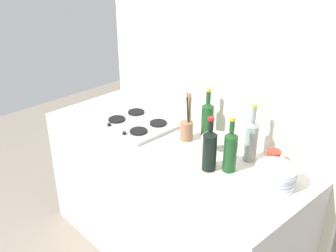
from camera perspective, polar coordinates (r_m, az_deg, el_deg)
ground_plane at (r=3.08m, az=0.00°, el=-17.10°), size 6.00×6.00×0.00m
counter_block at (r=2.79m, az=0.00°, el=-10.47°), size 1.80×0.70×0.90m
backsplash_panel at (r=2.64m, az=6.09°, el=6.72°), size 1.90×0.06×2.47m
stovetop_hob at (r=2.75m, az=-4.27°, el=0.39°), size 0.46×0.37×0.04m
plate_stack at (r=2.21m, az=14.69°, el=-6.74°), size 0.22×0.22×0.11m
wine_bottle_leftmost at (r=2.35m, az=11.46°, el=-1.87°), size 0.07×0.07×0.35m
wine_bottle_mid_left at (r=2.24m, az=8.62°, el=-3.33°), size 0.07×0.07×0.32m
wine_bottle_mid_right at (r=2.24m, az=5.79°, el=-3.19°), size 0.08×0.08×0.32m
wine_bottle_rightmost at (r=2.58m, az=5.48°, el=1.12°), size 0.08×0.08×0.32m
mixing_bowl at (r=2.48m, az=6.65°, el=-2.25°), size 0.18×0.18×0.07m
utensil_crock at (r=2.54m, az=2.62°, el=-0.29°), size 0.08×0.08×0.32m
condiment_jar_front at (r=2.34m, az=14.34°, el=-4.52°), size 0.08×0.08×0.11m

